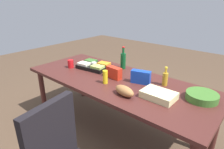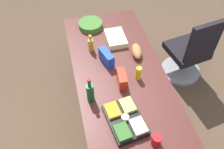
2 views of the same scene
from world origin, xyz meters
name	(u,v)px [view 2 (image 2 of 2)]	position (x,y,z in m)	size (l,w,h in m)	color
ground_plane	(120,117)	(0.00, 0.00, 0.00)	(10.00, 10.00, 0.00)	#503B2B
conference_table	(122,84)	(0.00, 0.00, 0.68)	(2.35, 0.95, 0.75)	#48201C
office_chair	(189,55)	(-0.48, 1.07, 0.39)	(0.56, 0.56, 1.03)	gray
wine_bottle	(90,92)	(0.17, -0.36, 0.87)	(0.08, 0.08, 0.31)	#0E4A21
salad_bowl	(90,25)	(-0.94, -0.16, 0.78)	(0.30, 0.30, 0.07)	#3B6D28
veggie_tray	(125,120)	(0.48, -0.11, 0.79)	(0.46, 0.35, 0.09)	black
sheet_cake	(116,38)	(-0.61, 0.09, 0.78)	(0.32, 0.22, 0.07)	beige
chip_bag_blue	(106,57)	(-0.28, -0.10, 0.82)	(0.22, 0.08, 0.15)	#163FB3
dressing_bottle	(91,45)	(-0.52, -0.23, 0.83)	(0.06, 0.06, 0.22)	#BB8E23
bread_loaf	(137,51)	(-0.32, 0.26, 0.80)	(0.24, 0.11, 0.10)	#A16B3B
red_solo_cup	(156,140)	(0.75, 0.09, 0.80)	(0.08, 0.08, 0.11)	red
mustard_bottle	(139,73)	(0.02, 0.17, 0.83)	(0.06, 0.06, 0.16)	yellow
chip_bag_red	(122,79)	(0.05, -0.02, 0.82)	(0.20, 0.08, 0.14)	red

